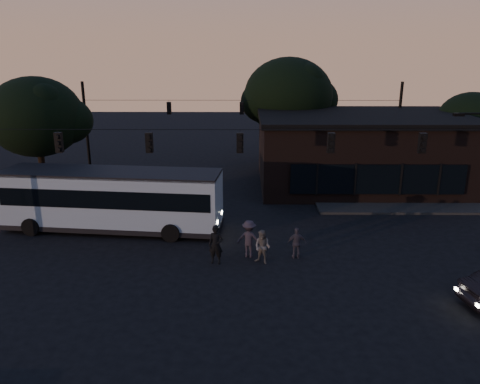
{
  "coord_description": "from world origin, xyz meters",
  "views": [
    {
      "loc": [
        0.21,
        -18.82,
        9.94
      ],
      "look_at": [
        0.0,
        4.0,
        3.0
      ],
      "focal_mm": 35.0,
      "sensor_mm": 36.0,
      "label": 1
    }
  ],
  "objects_px": {
    "bus": "(112,197)",
    "pedestrian_c": "(297,243)",
    "building": "(360,150)",
    "pedestrian_d": "(249,239)",
    "pedestrian_b": "(262,247)",
    "pedestrian_a": "(216,245)"
  },
  "relations": [
    {
      "from": "pedestrian_a",
      "to": "pedestrian_d",
      "type": "distance_m",
      "value": 1.79
    },
    {
      "from": "pedestrian_c",
      "to": "building",
      "type": "bearing_deg",
      "value": -117.8
    },
    {
      "from": "pedestrian_a",
      "to": "pedestrian_c",
      "type": "relative_size",
      "value": 1.2
    },
    {
      "from": "pedestrian_b",
      "to": "pedestrian_d",
      "type": "bearing_deg",
      "value": 159.71
    },
    {
      "from": "pedestrian_d",
      "to": "pedestrian_c",
      "type": "bearing_deg",
      "value": -171.37
    },
    {
      "from": "bus",
      "to": "pedestrian_a",
      "type": "xyz_separation_m",
      "value": [
        6.13,
        -4.42,
        -0.99
      ]
    },
    {
      "from": "pedestrian_a",
      "to": "pedestrian_c",
      "type": "height_order",
      "value": "pedestrian_a"
    },
    {
      "from": "building",
      "to": "pedestrian_c",
      "type": "xyz_separation_m",
      "value": [
        -6.18,
        -13.39,
        -1.91
      ]
    },
    {
      "from": "pedestrian_a",
      "to": "pedestrian_d",
      "type": "bearing_deg",
      "value": 36.01
    },
    {
      "from": "building",
      "to": "pedestrian_c",
      "type": "relative_size",
      "value": 9.62
    },
    {
      "from": "pedestrian_a",
      "to": "pedestrian_c",
      "type": "distance_m",
      "value": 4.02
    },
    {
      "from": "pedestrian_b",
      "to": "pedestrian_c",
      "type": "bearing_deg",
      "value": 49.03
    },
    {
      "from": "bus",
      "to": "pedestrian_d",
      "type": "distance_m",
      "value": 8.6
    },
    {
      "from": "pedestrian_a",
      "to": "pedestrian_c",
      "type": "xyz_separation_m",
      "value": [
        3.97,
        0.64,
        -0.16
      ]
    },
    {
      "from": "pedestrian_d",
      "to": "bus",
      "type": "bearing_deg",
      "value": -12.73
    },
    {
      "from": "pedestrian_d",
      "to": "building",
      "type": "bearing_deg",
      "value": -110.48
    },
    {
      "from": "bus",
      "to": "pedestrian_d",
      "type": "bearing_deg",
      "value": -19.21
    },
    {
      "from": "bus",
      "to": "pedestrian_c",
      "type": "relative_size",
      "value": 7.87
    },
    {
      "from": "bus",
      "to": "pedestrian_d",
      "type": "xyz_separation_m",
      "value": [
        7.73,
        -3.62,
        -1.0
      ]
    },
    {
      "from": "bus",
      "to": "pedestrian_c",
      "type": "distance_m",
      "value": 10.84
    },
    {
      "from": "pedestrian_a",
      "to": "pedestrian_b",
      "type": "xyz_separation_m",
      "value": [
        2.24,
        0.04,
        -0.12
      ]
    },
    {
      "from": "pedestrian_c",
      "to": "bus",
      "type": "bearing_deg",
      "value": -23.53
    }
  ]
}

